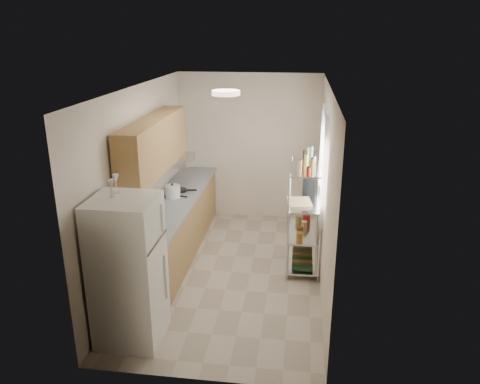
% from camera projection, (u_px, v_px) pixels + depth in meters
% --- Properties ---
extents(room, '(2.52, 4.42, 2.62)m').
position_uv_depth(room, '(230.00, 186.00, 6.27)').
color(room, '#B3A691').
rests_on(room, ground).
extents(counter_run, '(0.63, 3.51, 0.90)m').
position_uv_depth(counter_run, '(175.00, 227.00, 7.07)').
color(counter_run, '#AE7B4A').
rests_on(counter_run, ground).
extents(upper_cabinets, '(0.33, 2.20, 0.72)m').
position_uv_depth(upper_cabinets, '(154.00, 145.00, 6.32)').
color(upper_cabinets, '#AE7B4A').
rests_on(upper_cabinets, room).
extents(range_hood, '(0.50, 0.60, 0.12)m').
position_uv_depth(range_hood, '(175.00, 159.00, 7.20)').
color(range_hood, '#B7BABC').
rests_on(range_hood, room).
extents(window, '(0.06, 1.00, 1.46)m').
position_uv_depth(window, '(323.00, 164.00, 6.36)').
color(window, white).
rests_on(window, room).
extents(bakers_rack, '(0.45, 0.90, 1.73)m').
position_uv_depth(bakers_rack, '(305.00, 195.00, 6.48)').
color(bakers_rack, silver).
rests_on(bakers_rack, ground).
extents(ceiling_dome, '(0.34, 0.34, 0.05)m').
position_uv_depth(ceiling_dome, '(226.00, 93.00, 5.57)').
color(ceiling_dome, white).
rests_on(ceiling_dome, room).
extents(refrigerator, '(0.68, 0.68, 1.65)m').
position_uv_depth(refrigerator, '(128.00, 271.00, 5.02)').
color(refrigerator, white).
rests_on(refrigerator, ground).
extents(wine_glass_a, '(0.07, 0.07, 0.19)m').
position_uv_depth(wine_glass_a, '(112.00, 188.00, 4.77)').
color(wine_glass_a, silver).
rests_on(wine_glass_a, refrigerator).
extents(wine_glass_b, '(0.07, 0.07, 0.21)m').
position_uv_depth(wine_glass_b, '(116.00, 184.00, 4.89)').
color(wine_glass_b, silver).
rests_on(wine_glass_b, refrigerator).
extents(rice_cooker, '(0.23, 0.23, 0.19)m').
position_uv_depth(rice_cooker, '(173.00, 191.00, 6.99)').
color(rice_cooker, white).
rests_on(rice_cooker, counter_run).
extents(frying_pan_large, '(0.32, 0.32, 0.05)m').
position_uv_depth(frying_pan_large, '(170.00, 194.00, 7.07)').
color(frying_pan_large, black).
rests_on(frying_pan_large, counter_run).
extents(frying_pan_small, '(0.23, 0.23, 0.04)m').
position_uv_depth(frying_pan_small, '(180.00, 190.00, 7.26)').
color(frying_pan_small, black).
rests_on(frying_pan_small, counter_run).
extents(cutting_board, '(0.37, 0.45, 0.03)m').
position_uv_depth(cutting_board, '(299.00, 202.00, 6.46)').
color(cutting_board, tan).
rests_on(cutting_board, bakers_rack).
extents(espresso_machine, '(0.18, 0.26, 0.30)m').
position_uv_depth(espresso_machine, '(309.00, 184.00, 6.77)').
color(espresso_machine, black).
rests_on(espresso_machine, bakers_rack).
extents(storage_bag, '(0.12, 0.14, 0.14)m').
position_uv_depth(storage_bag, '(306.00, 219.00, 6.91)').
color(storage_bag, '#A61814').
rests_on(storage_bag, bakers_rack).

